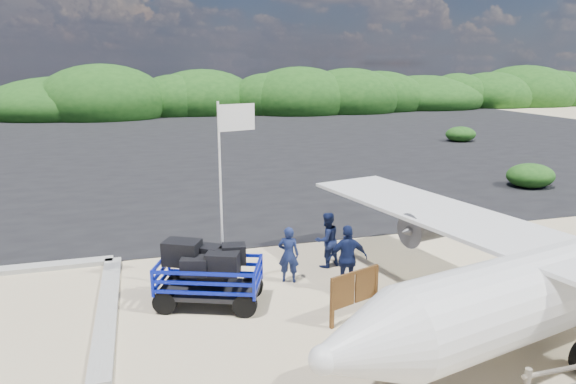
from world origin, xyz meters
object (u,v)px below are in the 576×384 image
crew_a (289,255)px  crew_c (348,259)px  signboard (354,320)px  crew_b (327,240)px  flagpole (224,292)px  aircraft_large (436,150)px  baggage_cart (210,305)px

crew_a → crew_c: size_ratio=0.87×
signboard → crew_b: bearing=61.9°
flagpole → aircraft_large: size_ratio=0.34×
flagpole → crew_b: flagpole is taller
baggage_cart → crew_a: size_ratio=1.72×
aircraft_large → crew_b: bearing=37.9°
signboard → crew_c: bearing=54.4°
flagpole → crew_c: bearing=-14.8°
baggage_cart → crew_b: (3.92, 1.68, 0.89)m
signboard → crew_a: (-0.93, 2.71, 0.85)m
flagpole → aircraft_large: flagpole is taller
signboard → aircraft_large: aircraft_large is taller
baggage_cart → aircraft_large: size_ratio=0.18×
signboard → crew_c: crew_c is taller
baggage_cart → signboard: baggage_cart is taller
crew_a → aircraft_large: (17.09, 19.62, -0.85)m
flagpole → baggage_cart: bearing=-125.2°
crew_a → crew_b: 1.69m
flagpole → crew_a: bearing=5.6°
aircraft_large → flagpole: bearing=33.7°
crew_b → aircraft_large: 24.45m
baggage_cart → flagpole: bearing=75.8°
crew_a → crew_b: bearing=-128.9°
crew_a → crew_b: (1.49, 0.81, 0.04)m
signboard → crew_b: 3.67m
flagpole → crew_b: 3.69m
baggage_cart → aircraft_large: (19.52, 20.49, 0.00)m
crew_b → flagpole: bearing=-1.0°
crew_a → crew_c: 1.78m
flagpole → aircraft_large: 27.48m
flagpole → crew_c: 3.61m
flagpole → crew_b: bearing=16.2°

